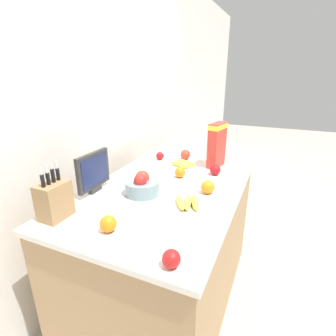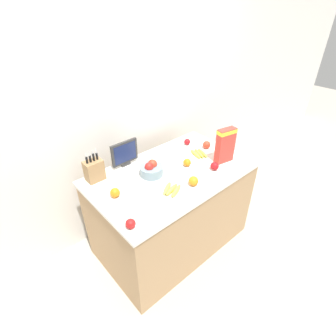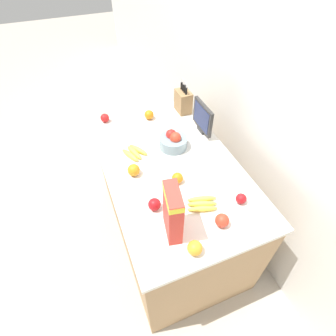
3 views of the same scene
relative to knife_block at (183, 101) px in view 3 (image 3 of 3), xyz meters
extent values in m
plane|color=#B2A899|center=(0.57, -0.35, -0.99)|extent=(14.00, 14.00, 0.00)
cube|color=silver|center=(0.57, 0.31, 0.31)|extent=(9.00, 0.06, 2.60)
cube|color=tan|center=(0.57, -0.35, -0.56)|extent=(1.45, 0.86, 0.87)
cube|color=silver|center=(0.57, -0.35, -0.11)|extent=(1.48, 0.89, 0.03)
cube|color=#937047|center=(0.00, 0.00, 0.00)|extent=(0.15, 0.11, 0.18)
cylinder|color=black|center=(-0.05, 0.00, 0.12)|extent=(0.02, 0.02, 0.06)
cube|color=silver|center=(-0.05, 0.00, 0.17)|extent=(0.01, 0.00, 0.04)
cylinder|color=black|center=(-0.02, 0.00, 0.12)|extent=(0.02, 0.02, 0.06)
cube|color=silver|center=(-0.02, 0.00, 0.16)|extent=(0.01, 0.00, 0.04)
cylinder|color=black|center=(0.02, 0.00, 0.12)|extent=(0.02, 0.02, 0.07)
cube|color=silver|center=(0.02, 0.00, 0.17)|extent=(0.01, 0.00, 0.03)
cylinder|color=black|center=(0.05, 0.00, 0.12)|extent=(0.02, 0.02, 0.06)
cube|color=silver|center=(0.05, 0.00, 0.17)|extent=(0.01, 0.00, 0.04)
cube|color=#2D2D2D|center=(0.32, 0.02, -0.08)|extent=(0.09, 0.03, 0.03)
cube|color=#2D2D2D|center=(0.32, 0.02, 0.04)|extent=(0.27, 0.02, 0.21)
cube|color=#19234C|center=(0.32, 0.00, 0.04)|extent=(0.23, 0.00, 0.18)
cube|color=red|center=(1.06, -0.54, 0.07)|extent=(0.19, 0.11, 0.33)
cube|color=yellow|center=(1.06, -0.54, 0.21)|extent=(0.19, 0.11, 0.04)
cylinder|color=gray|center=(0.41, -0.26, -0.05)|extent=(0.20, 0.20, 0.08)
sphere|color=red|center=(0.43, -0.25, 0.00)|extent=(0.08, 0.08, 0.08)
sphere|color=red|center=(0.38, -0.27, 0.00)|extent=(0.08, 0.08, 0.08)
ellipsoid|color=yellow|center=(0.40, -0.59, -0.08)|extent=(0.17, 0.10, 0.04)
ellipsoid|color=yellow|center=(0.38, -0.55, -0.08)|extent=(0.17, 0.08, 0.04)
ellipsoid|color=yellow|center=(0.36, -0.52, -0.08)|extent=(0.16, 0.12, 0.04)
ellipsoid|color=yellow|center=(0.93, -0.29, -0.08)|extent=(0.08, 0.18, 0.03)
ellipsoid|color=yellow|center=(0.97, -0.31, -0.08)|extent=(0.09, 0.18, 0.03)
ellipsoid|color=yellow|center=(1.00, -0.32, -0.08)|extent=(0.09, 0.18, 0.03)
sphere|color=#A31419|center=(0.88, -0.58, -0.06)|extent=(0.08, 0.08, 0.08)
sphere|color=red|center=(1.13, -0.26, -0.06)|extent=(0.08, 0.08, 0.08)
sphere|color=red|center=(-0.09, -0.66, -0.06)|extent=(0.07, 0.07, 0.07)
sphere|color=#A31419|center=(1.03, -0.08, -0.06)|extent=(0.07, 0.07, 0.07)
sphere|color=orange|center=(0.00, -0.31, -0.06)|extent=(0.08, 0.08, 0.08)
sphere|color=orange|center=(0.74, -0.37, -0.06)|extent=(0.07, 0.07, 0.07)
sphere|color=orange|center=(1.22, -0.48, -0.06)|extent=(0.08, 0.08, 0.08)
sphere|color=orange|center=(0.57, -0.61, -0.05)|extent=(0.08, 0.08, 0.08)
camera|label=1|loc=(-0.82, -0.97, 0.59)|focal=28.00mm
camera|label=2|loc=(-0.74, -1.77, 1.24)|focal=28.00mm
camera|label=3|loc=(1.76, -0.84, 1.19)|focal=28.00mm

